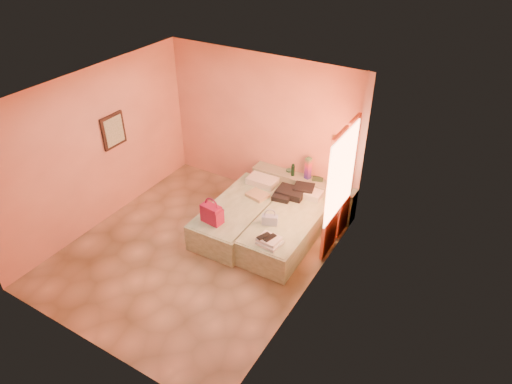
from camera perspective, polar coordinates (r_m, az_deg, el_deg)
ground at (r=7.90m, az=-7.51°, el=-7.28°), size 4.50×4.50×0.00m
room_walls at (r=7.16m, az=-4.49°, el=5.62°), size 4.02×4.51×2.81m
headboard_ledge at (r=8.72m, az=5.84°, el=-0.07°), size 2.05×0.30×0.65m
bed_left at (r=8.20m, az=-2.01°, el=-2.97°), size 0.94×2.02×0.50m
bed_right at (r=7.91m, az=3.85°, el=-4.63°), size 0.94×2.02×0.50m
water_bottle at (r=8.55m, az=4.64°, el=2.76°), size 0.07×0.07×0.24m
rainbow_box at (r=8.44m, az=6.53°, el=2.96°), size 0.12×0.12×0.42m
small_dish at (r=8.73m, az=4.19°, el=2.71°), size 0.15×0.15×0.03m
green_book at (r=8.52m, az=7.73°, el=1.62°), size 0.23×0.20×0.03m
flower_vase at (r=8.23m, az=9.95°, el=0.97°), size 0.20×0.20×0.23m
magenta_handbag at (r=7.58m, az=-5.52°, el=-2.69°), size 0.38×0.24×0.34m
khaki_garment at (r=8.24m, az=0.19°, el=-0.39°), size 0.41×0.35×0.06m
clothes_pile at (r=8.25m, az=4.64°, el=-0.05°), size 0.63×0.63×0.16m
blue_handbag at (r=7.54m, az=1.73°, el=-3.52°), size 0.29×0.20×0.17m
towel_stack at (r=7.16m, az=1.72°, el=-6.19°), size 0.38×0.34×0.10m
sandal_pair at (r=7.14m, az=1.31°, el=-5.66°), size 0.24×0.27×0.02m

